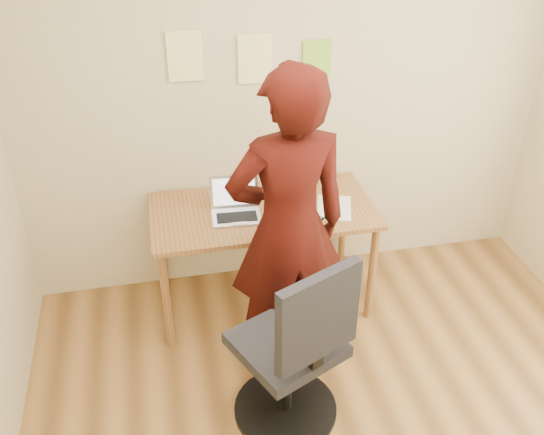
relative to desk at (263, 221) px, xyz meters
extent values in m
cube|color=#C5B78F|center=(0.25, 0.39, 0.70)|extent=(3.50, 0.04, 2.70)
cube|color=#996534|center=(0.00, 0.00, 0.07)|extent=(1.40, 0.70, 0.03)
cylinder|color=#996534|center=(-0.65, -0.30, -0.30)|extent=(0.05, 0.05, 0.71)
cylinder|color=#996534|center=(0.65, -0.30, -0.30)|extent=(0.05, 0.05, 0.71)
cylinder|color=#996534|center=(-0.65, 0.30, -0.30)|extent=(0.05, 0.05, 0.71)
cylinder|color=#996534|center=(0.65, 0.30, -0.30)|extent=(0.05, 0.05, 0.71)
cube|color=#BABAC2|center=(-0.17, -0.07, 0.09)|extent=(0.31, 0.23, 0.01)
cube|color=black|center=(-0.17, -0.07, 0.10)|extent=(0.25, 0.13, 0.00)
cube|color=#BABAC2|center=(-0.17, 0.06, 0.20)|extent=(0.30, 0.08, 0.20)
cube|color=white|center=(-0.17, 0.06, 0.20)|extent=(0.27, 0.06, 0.17)
cube|color=white|center=(0.45, -0.07, 0.09)|extent=(0.29, 0.35, 0.00)
cube|color=black|center=(0.30, -0.16, 0.09)|extent=(0.11, 0.13, 0.01)
cube|color=#3F4C59|center=(0.30, -0.16, 0.10)|extent=(0.09, 0.11, 0.00)
cube|color=#FEF598|center=(-0.38, 0.36, 0.97)|extent=(0.21, 0.00, 0.30)
cube|color=#FEF598|center=(0.03, 0.36, 0.93)|extent=(0.21, 0.00, 0.30)
cube|color=#89D32F|center=(0.42, 0.36, 0.90)|extent=(0.18, 0.00, 0.24)
cube|color=black|center=(-0.06, -0.96, -0.15)|extent=(0.64, 0.64, 0.07)
cube|color=black|center=(0.03, -1.17, 0.20)|extent=(0.44, 0.24, 0.48)
cube|color=black|center=(0.03, -1.16, -0.04)|extent=(0.08, 0.07, 0.13)
cylinder|color=black|center=(-0.06, -0.96, -0.41)|extent=(0.07, 0.07, 0.48)
cylinder|color=black|center=(-0.06, -0.96, -0.64)|extent=(0.57, 0.57, 0.03)
imported|color=black|center=(0.04, -0.52, 0.27)|extent=(0.71, 0.49, 1.85)
camera|label=1|loc=(-0.61, -3.17, 2.08)|focal=40.00mm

